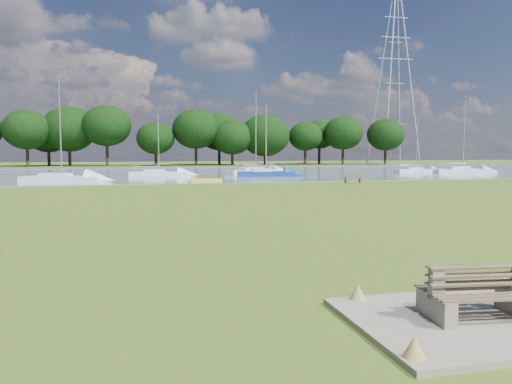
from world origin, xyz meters
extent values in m
plane|color=#5A6926|center=(0.00, 0.00, 0.00)|extent=(220.00, 220.00, 0.00)
cube|color=slate|center=(0.00, 42.00, 0.00)|extent=(220.00, 40.00, 0.10)
cube|color=#4C6626|center=(0.00, 72.00, 0.00)|extent=(220.00, 20.00, 0.40)
cube|color=gray|center=(0.00, -14.00, 0.05)|extent=(4.20, 3.20, 0.10)
cube|color=gray|center=(-0.73, -13.91, 0.31)|extent=(0.33, 1.04, 0.43)
cube|color=gray|center=(-0.73, -13.91, 0.71)|extent=(0.23, 0.20, 0.54)
cube|color=brown|center=(-0.04, -14.32, 0.54)|extent=(1.79, 0.60, 0.04)
cube|color=brown|center=(-0.01, -14.08, 0.83)|extent=(1.76, 0.33, 0.43)
cube|color=brown|center=(0.04, -13.68, 0.54)|extent=(1.79, 0.60, 0.04)
cube|color=brown|center=(0.01, -13.92, 0.83)|extent=(1.76, 0.33, 0.43)
cube|color=brown|center=(12.48, 19.53, 0.23)|extent=(0.12, 0.45, 0.46)
cube|color=brown|center=(13.77, 19.41, 0.23)|extent=(0.12, 0.45, 0.46)
cube|color=brown|center=(13.13, 19.47, 0.46)|extent=(1.53, 0.59, 0.05)
cube|color=brown|center=(13.11, 19.27, 0.70)|extent=(1.50, 0.19, 0.45)
cube|color=yellow|center=(0.80, 24.00, 0.19)|extent=(2.85, 0.69, 0.28)
cylinder|color=#A1A1A2|center=(42.45, 67.47, 16.17)|extent=(0.26, 0.26, 31.95)
cylinder|color=#A1A1A2|center=(47.50, 67.47, 16.17)|extent=(0.26, 0.26, 31.95)
cylinder|color=#A1A1A2|center=(42.45, 72.53, 16.17)|extent=(0.26, 0.26, 31.95)
cylinder|color=#A1A1A2|center=(47.50, 72.53, 16.17)|extent=(0.26, 0.26, 31.95)
cube|color=#A1A1A2|center=(44.98, 70.00, 20.97)|extent=(7.58, 0.16, 0.16)
cube|color=#A1A1A2|center=(44.98, 70.00, 25.12)|extent=(6.28, 0.16, 0.16)
cube|color=#A1A1A2|center=(44.98, 70.00, 28.95)|extent=(4.98, 0.16, 0.16)
cylinder|color=black|center=(-23.00, 68.00, 1.98)|extent=(0.47, 0.47, 3.56)
ellipsoid|color=black|center=(-23.00, 68.00, 6.33)|extent=(6.53, 6.53, 5.55)
cylinder|color=black|center=(-16.00, 68.00, 2.11)|extent=(0.47, 0.47, 3.83)
ellipsoid|color=black|center=(-16.00, 68.00, 6.79)|extent=(7.46, 7.46, 6.34)
cylinder|color=black|center=(-9.00, 68.00, 1.71)|extent=(0.47, 0.47, 3.02)
ellipsoid|color=black|center=(-9.00, 68.00, 5.40)|extent=(8.39, 8.39, 7.13)
cylinder|color=black|center=(-2.00, 68.00, 1.84)|extent=(0.47, 0.47, 3.29)
ellipsoid|color=black|center=(-2.00, 68.00, 5.87)|extent=(6.53, 6.53, 5.55)
cylinder|color=black|center=(5.00, 68.00, 1.98)|extent=(0.47, 0.47, 3.56)
ellipsoid|color=black|center=(5.00, 68.00, 6.33)|extent=(7.46, 7.46, 6.34)
cylinder|color=black|center=(12.00, 68.00, 2.11)|extent=(0.47, 0.47, 3.83)
ellipsoid|color=black|center=(12.00, 68.00, 6.79)|extent=(8.39, 8.39, 7.13)
cylinder|color=black|center=(19.00, 68.00, 1.71)|extent=(0.47, 0.47, 3.02)
ellipsoid|color=black|center=(19.00, 68.00, 5.40)|extent=(6.53, 6.53, 5.55)
cylinder|color=black|center=(26.00, 68.00, 1.84)|extent=(0.47, 0.47, 3.29)
ellipsoid|color=black|center=(26.00, 68.00, 5.87)|extent=(7.46, 7.46, 6.34)
cylinder|color=black|center=(33.00, 68.00, 1.98)|extent=(0.47, 0.47, 3.56)
ellipsoid|color=black|center=(33.00, 68.00, 6.33)|extent=(8.39, 8.39, 7.13)
cylinder|color=black|center=(40.00, 68.00, 2.11)|extent=(0.47, 0.47, 3.83)
ellipsoid|color=black|center=(40.00, 68.00, 6.79)|extent=(6.53, 6.53, 5.55)
cube|color=silver|center=(29.73, 36.43, 0.35)|extent=(5.80, 1.77, 0.60)
cube|color=silver|center=(29.27, 36.42, 0.72)|extent=(2.05, 1.32, 0.39)
cylinder|color=#A5A8AD|center=(29.73, 36.43, 3.98)|extent=(0.10, 0.10, 7.01)
cube|color=silver|center=(-11.91, 26.67, 0.41)|extent=(7.48, 4.09, 0.72)
cube|color=silver|center=(-12.46, 26.84, 0.85)|extent=(2.88, 2.27, 0.46)
cylinder|color=#A5A8AD|center=(-11.91, 26.67, 5.01)|extent=(0.12, 0.12, 8.89)
cube|color=silver|center=(33.99, 32.90, 0.44)|extent=(7.14, 3.00, 0.78)
cube|color=silver|center=(33.44, 32.99, 0.91)|extent=(2.63, 1.88, 0.50)
cylinder|color=#A5A8AD|center=(33.99, 32.90, 5.05)|extent=(0.13, 0.13, 8.89)
cube|color=navy|center=(8.39, 31.46, 0.43)|extent=(6.41, 2.58, 0.76)
cube|color=silver|center=(7.90, 31.52, 0.89)|extent=(2.35, 1.66, 0.49)
cylinder|color=#A5A8AD|center=(8.39, 31.46, 4.26)|extent=(0.13, 0.13, 7.33)
cube|color=silver|center=(8.41, 36.22, 0.44)|extent=(7.55, 4.44, 0.77)
cube|color=silver|center=(7.87, 36.02, 0.90)|extent=(2.95, 2.39, 0.50)
cylinder|color=#A5A8AD|center=(8.41, 36.22, 5.19)|extent=(0.13, 0.13, 9.17)
cube|color=silver|center=(-2.93, 34.78, 0.39)|extent=(6.51, 2.71, 0.68)
cube|color=silver|center=(-3.43, 34.85, 0.80)|extent=(2.40, 1.71, 0.44)
cylinder|color=#A5A8AD|center=(-2.93, 34.78, 3.68)|extent=(0.12, 0.12, 6.28)
camera|label=1|loc=(-5.50, -21.00, 2.87)|focal=35.00mm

